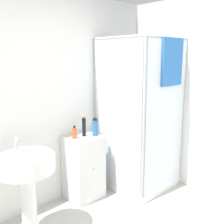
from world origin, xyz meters
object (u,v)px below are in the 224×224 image
sink (27,174)px  shampoo_bottle_blue (95,127)px  soap_dispenser (74,133)px  shampoo_bottle_tall_black (84,126)px

sink → shampoo_bottle_blue: (1.00, 0.17, 0.23)m
shampoo_bottle_blue → sink: bearing=-170.4°
soap_dispenser → shampoo_bottle_blue: shampoo_bottle_blue is taller
shampoo_bottle_tall_black → soap_dispenser: bearing=175.7°
shampoo_bottle_tall_black → shampoo_bottle_blue: 0.14m
sink → shampoo_bottle_tall_black: 0.97m
sink → shampoo_bottle_blue: size_ratio=4.47×
sink → soap_dispenser: sink is taller
shampoo_bottle_tall_black → shampoo_bottle_blue: size_ratio=1.16×
shampoo_bottle_tall_black → shampoo_bottle_blue: shampoo_bottle_tall_black is taller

